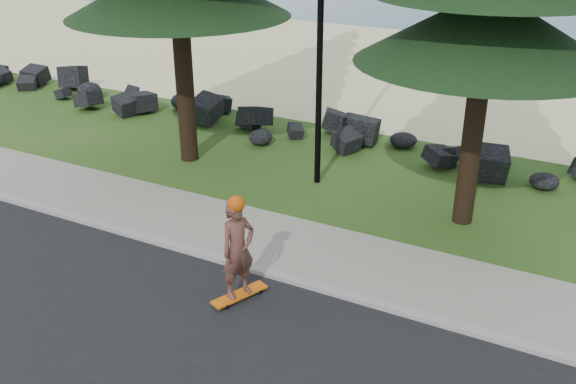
% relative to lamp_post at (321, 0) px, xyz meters
% --- Properties ---
extents(ground, '(160.00, 160.00, 0.00)m').
position_rel_lamp_post_xyz_m(ground, '(0.00, -3.20, -4.13)').
color(ground, '#254B17').
rests_on(ground, ground).
extents(road, '(160.00, 7.00, 0.02)m').
position_rel_lamp_post_xyz_m(road, '(0.00, -7.70, -4.12)').
color(road, black).
rests_on(road, ground).
extents(kerb, '(160.00, 0.20, 0.10)m').
position_rel_lamp_post_xyz_m(kerb, '(0.00, -4.10, -4.08)').
color(kerb, '#9E958E').
rests_on(kerb, ground).
extents(sidewalk, '(160.00, 2.00, 0.08)m').
position_rel_lamp_post_xyz_m(sidewalk, '(0.00, -3.00, -4.09)').
color(sidewalk, gray).
rests_on(sidewalk, ground).
extents(beach_sand, '(160.00, 15.00, 0.01)m').
position_rel_lamp_post_xyz_m(beach_sand, '(0.00, 11.30, -4.13)').
color(beach_sand, beige).
rests_on(beach_sand, ground).
extents(seawall_boulders, '(60.00, 2.40, 1.10)m').
position_rel_lamp_post_xyz_m(seawall_boulders, '(0.00, 2.40, -4.13)').
color(seawall_boulders, black).
rests_on(seawall_boulders, ground).
extents(lamp_post, '(0.25, 0.14, 8.14)m').
position_rel_lamp_post_xyz_m(lamp_post, '(0.00, 0.00, 0.00)').
color(lamp_post, black).
rests_on(lamp_post, ground).
extents(skateboarder, '(0.62, 1.03, 1.89)m').
position_rel_lamp_post_xyz_m(skateboarder, '(0.93, -4.97, -3.18)').
color(skateboarder, orange).
rests_on(skateboarder, ground).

